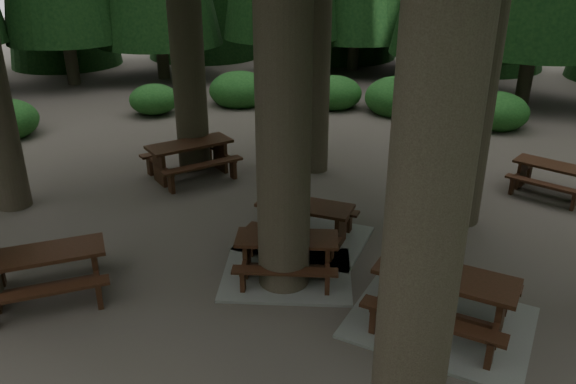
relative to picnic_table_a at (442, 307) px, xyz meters
The scene contains 8 objects.
ground 3.43m from the picnic_table_a, behind, with size 80.00×80.00×0.00m, color #49413B.
picnic_table_a is the anchor object (origin of this frame).
picnic_table_b 7.51m from the picnic_table_a, 161.86° to the left, with size 2.26×2.47×0.87m.
picnic_table_c 3.26m from the picnic_table_a, 160.50° to the left, with size 2.61×2.31×0.77m.
picnic_table_d 6.08m from the picnic_table_a, 86.33° to the left, with size 1.80×1.52×0.71m.
picnic_table_e 6.16m from the picnic_table_a, 153.35° to the right, with size 2.29×2.37×0.80m.
picnic_table_f 2.66m from the picnic_table_a, behind, with size 2.79×2.65×0.74m.
shrub_ring 2.67m from the picnic_table_a, behind, with size 23.86×24.64×1.49m.
Camera 1 is at (5.30, -6.43, 5.16)m, focal length 35.00 mm.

